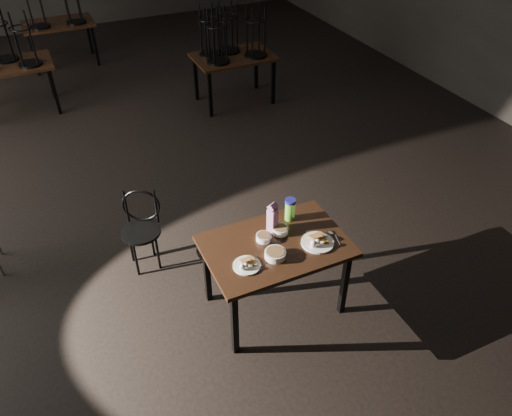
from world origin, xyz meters
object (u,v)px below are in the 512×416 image
juice_carton (272,218)px  bentwood_chair (141,224)px  main_table (276,251)px  water_bottle (290,209)px

juice_carton → bentwood_chair: size_ratio=0.36×
main_table → juice_carton: 0.28m
water_bottle → juice_carton: bearing=-160.5°
main_table → bentwood_chair: 1.42m
main_table → water_bottle: water_bottle is taller
water_bottle → bentwood_chair: bearing=144.7°
juice_carton → bentwood_chair: juice_carton is taller
bentwood_chair → main_table: bearing=-26.1°
juice_carton → water_bottle: (0.21, 0.07, -0.02)m
juice_carton → bentwood_chair: (-0.96, 0.90, -0.40)m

